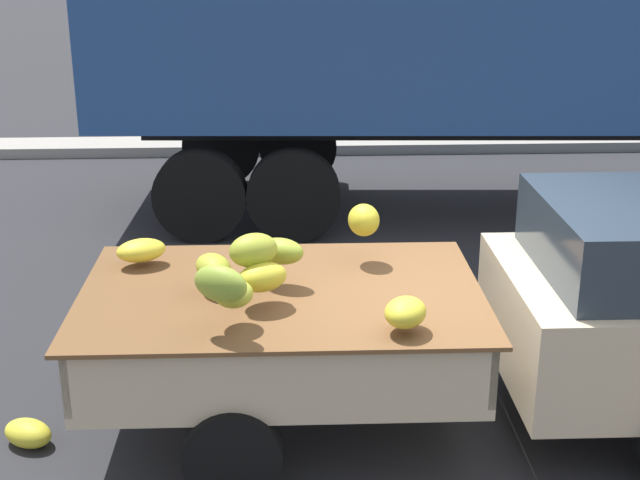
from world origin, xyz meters
TOP-DOWN VIEW (x-y plane):
  - ground at (0.00, 0.00)m, footprint 220.00×220.00m
  - curb_strip at (0.00, 8.33)m, footprint 80.00×0.80m
  - pickup_truck at (0.66, -0.12)m, footprint 4.97×1.93m
  - semi_trailer at (2.42, 5.03)m, footprint 12.10×3.09m
  - fallen_banana_bunch_near_tailgate at (-3.13, -0.29)m, footprint 0.45×0.40m

SIDE VIEW (x-z plane):
  - ground at x=0.00m, z-range 0.00..0.00m
  - curb_strip at x=0.00m, z-range 0.00..0.16m
  - fallen_banana_bunch_near_tailgate at x=-3.13m, z-range 0.00..0.19m
  - pickup_truck at x=0.66m, z-range 0.03..1.73m
  - semi_trailer at x=2.42m, z-range 0.57..4.52m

